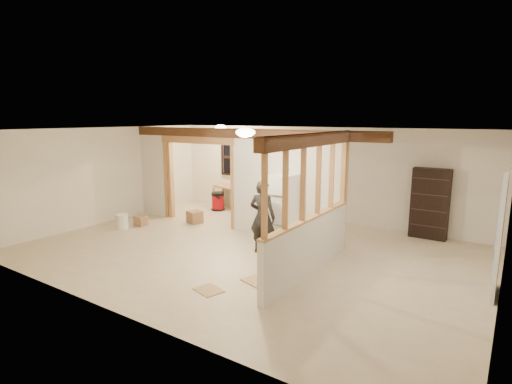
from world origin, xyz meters
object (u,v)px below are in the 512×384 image
Objects in this scene: woman at (262,217)px; work_table at (232,198)px; shop_vac at (218,201)px; bookshelf at (430,204)px; refrigerator at (280,209)px.

work_table is (-2.92, 2.84, -0.41)m from woman.
bookshelf is (5.84, 0.45, 0.54)m from shop_vac.
work_table is at bearing -178.73° from bookshelf.
bookshelf reaches higher than refrigerator.
bookshelf is (5.56, 0.12, 0.46)m from work_table.
shop_vac is at bearing 150.85° from refrigerator.
woman is 2.76× the size of shop_vac.
woman is at bearing -87.28° from refrigerator.
refrigerator is 1.01× the size of woman.
woman reaches higher than work_table.
refrigerator is at bearing -29.15° from shop_vac.
work_table is at bearing 49.99° from shop_vac.
shop_vac is at bearing -175.56° from bookshelf.
woman is 0.93× the size of bookshelf.
work_table is 5.58m from bookshelf.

